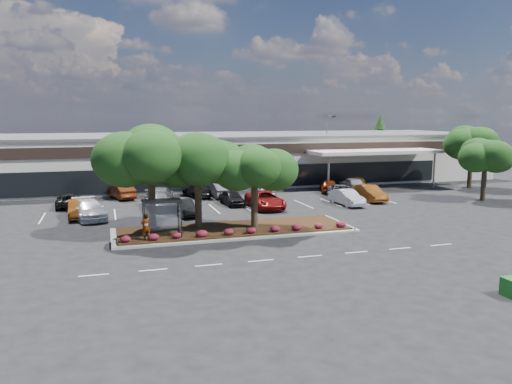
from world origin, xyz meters
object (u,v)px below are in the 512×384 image
object	(u,v)px
car_0	(79,209)
car_1	(89,210)
light_pole	(327,153)
survey_stake	(354,233)

from	to	relation	value
car_0	car_1	world-z (taller)	car_1
light_pole	car_1	size ratio (longest dim) A/B	1.59
light_pole	survey_stake	distance (m)	32.28
light_pole	car_0	distance (m)	33.97
survey_stake	car_0	bearing A→B (deg)	141.51
light_pole	car_1	distance (m)	33.62
survey_stake	car_1	size ratio (longest dim) A/B	0.20
light_pole	survey_stake	bearing A→B (deg)	-111.46
survey_stake	car_1	world-z (taller)	car_1
car_0	car_1	bearing A→B (deg)	-47.50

